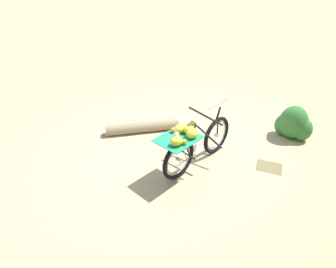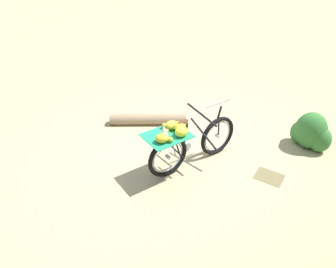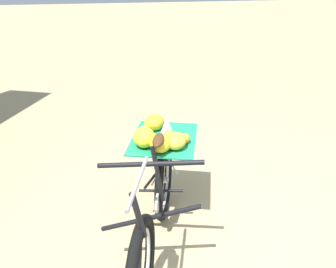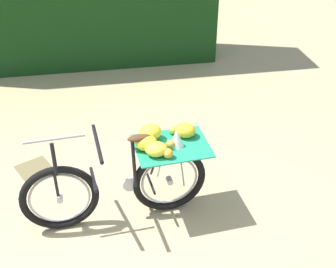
% 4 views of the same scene
% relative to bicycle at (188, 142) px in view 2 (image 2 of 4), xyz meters
% --- Properties ---
extents(ground_plane, '(60.00, 60.00, 0.00)m').
position_rel_bicycle_xyz_m(ground_plane, '(0.18, -0.35, -0.51)').
color(ground_plane, tan).
extents(bicycle, '(1.00, 1.76, 1.03)m').
position_rel_bicycle_xyz_m(bicycle, '(0.00, 0.00, 0.00)').
color(bicycle, black).
rests_on(bicycle, ground_plane).
extents(fallen_log, '(1.42, 1.02, 0.22)m').
position_rel_bicycle_xyz_m(fallen_log, '(1.36, -0.79, -0.39)').
color(fallen_log, '#937A5B').
rests_on(fallen_log, ground_plane).
extents(shrub_cluster, '(0.73, 0.50, 0.70)m').
position_rel_bicycle_xyz_m(shrub_cluster, '(-1.59, -1.69, -0.20)').
color(shrub_cluster, '#387533').
rests_on(shrub_cluster, ground_plane).
extents(leaf_litter_patch, '(0.44, 0.36, 0.01)m').
position_rel_bicycle_xyz_m(leaf_litter_patch, '(-1.27, -0.48, -0.50)').
color(leaf_litter_patch, olive).
rests_on(leaf_litter_patch, ground_plane).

